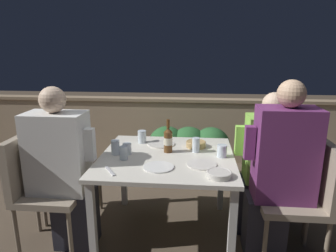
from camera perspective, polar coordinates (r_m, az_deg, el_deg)
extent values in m
plane|color=brown|center=(2.69, -0.16, -19.80)|extent=(16.00, 16.00, 0.00)
cube|color=tan|center=(4.10, 2.18, -0.98)|extent=(9.00, 0.14, 0.83)
cube|color=#9E8466|center=(4.01, 2.24, 5.00)|extent=(9.00, 0.18, 0.04)
cube|color=silver|center=(2.37, -0.17, -5.97)|extent=(1.04, 1.01, 0.03)
cube|color=silver|center=(2.23, -14.22, -18.06)|extent=(0.05, 0.05, 0.67)
cube|color=silver|center=(2.13, 12.08, -19.52)|extent=(0.05, 0.05, 0.67)
cube|color=silver|center=(2.99, -8.46, -8.83)|extent=(0.05, 0.05, 0.67)
cube|color=silver|center=(2.92, 10.10, -9.49)|extent=(0.05, 0.05, 0.67)
cube|color=brown|center=(3.54, 3.89, -8.32)|extent=(0.92, 0.36, 0.28)
ellipsoid|color=#2D6633|center=(3.44, -0.25, -3.33)|extent=(0.42, 0.47, 0.39)
ellipsoid|color=#2D6633|center=(3.43, 3.98, -3.44)|extent=(0.42, 0.47, 0.39)
ellipsoid|color=#2D6633|center=(3.43, 8.22, -3.54)|extent=(0.42, 0.47, 0.39)
cube|color=gray|center=(2.53, -21.04, -11.79)|extent=(0.47, 0.47, 0.05)
cube|color=gray|center=(2.54, -25.81, -6.32)|extent=(0.06, 0.47, 0.43)
cylinder|color=#7F705B|center=(2.58, -26.89, -17.74)|extent=(0.03, 0.03, 0.41)
cylinder|color=#7F705B|center=(2.41, -18.12, -19.34)|extent=(0.03, 0.03, 0.41)
cylinder|color=#7F705B|center=(2.89, -22.55, -13.70)|extent=(0.03, 0.03, 0.41)
cylinder|color=#7F705B|center=(2.73, -14.66, -14.73)|extent=(0.03, 0.03, 0.41)
cube|color=#282833|center=(2.56, -17.05, -16.32)|extent=(0.31, 0.23, 0.46)
cube|color=white|center=(2.38, -20.25, -4.82)|extent=(0.44, 0.26, 0.61)
cube|color=white|center=(2.26, -14.68, -3.43)|extent=(0.07, 0.07, 0.24)
sphere|color=beige|center=(2.28, -21.14, 4.70)|extent=(0.19, 0.19, 0.19)
cube|color=gray|center=(2.81, -18.39, -8.86)|extent=(0.47, 0.47, 0.05)
cube|color=gray|center=(2.82, -22.70, -3.96)|extent=(0.06, 0.47, 0.43)
cylinder|color=#7F705B|center=(2.84, -23.60, -14.35)|extent=(0.03, 0.03, 0.41)
cylinder|color=#7F705B|center=(2.67, -15.60, -15.46)|extent=(0.03, 0.03, 0.41)
cylinder|color=#7F705B|center=(3.16, -20.03, -10.94)|extent=(0.03, 0.03, 0.41)
cylinder|color=#7F705B|center=(3.01, -12.82, -11.67)|extent=(0.03, 0.03, 0.41)
cube|color=gray|center=(2.43, 22.21, -13.14)|extent=(0.47, 0.47, 0.05)
cube|color=gray|center=(2.40, 27.61, -7.74)|extent=(0.06, 0.47, 0.43)
cylinder|color=#7F705B|center=(2.32, 17.97, -20.69)|extent=(0.03, 0.03, 0.41)
cylinder|color=#7F705B|center=(2.44, 27.95, -19.87)|extent=(0.03, 0.03, 0.41)
cylinder|color=#7F705B|center=(2.66, 16.07, -15.64)|extent=(0.03, 0.03, 0.41)
cylinder|color=#7F705B|center=(2.77, 24.72, -15.24)|extent=(0.03, 0.03, 0.41)
cube|color=#282833|center=(2.48, 17.80, -17.48)|extent=(0.29, 0.23, 0.46)
cube|color=#6B2D66|center=(2.27, 21.40, -5.09)|extent=(0.41, 0.26, 0.67)
cube|color=#6B2D66|center=(2.18, 15.28, -3.08)|extent=(0.07, 0.07, 0.24)
sphere|color=tan|center=(2.17, 22.46, 5.70)|extent=(0.19, 0.19, 0.19)
cube|color=gray|center=(2.69, 19.86, -10.14)|extent=(0.47, 0.47, 0.05)
cube|color=gray|center=(2.66, 24.71, -5.28)|extent=(0.06, 0.47, 0.43)
cylinder|color=#7F705B|center=(2.57, 15.93, -16.79)|extent=(0.03, 0.03, 0.41)
cylinder|color=#7F705B|center=(2.68, 24.93, -16.32)|extent=(0.03, 0.03, 0.41)
cylinder|color=#7F705B|center=(2.92, 14.50, -12.62)|extent=(0.03, 0.03, 0.41)
cylinder|color=#7F705B|center=(3.02, 22.37, -12.42)|extent=(0.03, 0.03, 0.41)
cube|color=#282833|center=(2.74, 15.93, -14.10)|extent=(0.27, 0.23, 0.46)
cube|color=#8CCC4C|center=(2.56, 18.92, -4.15)|extent=(0.39, 0.26, 0.54)
cube|color=#8CCC4C|center=(2.49, 13.45, -2.68)|extent=(0.07, 0.07, 0.24)
sphere|color=beige|center=(2.47, 19.62, 3.90)|extent=(0.19, 0.19, 0.19)
cylinder|color=brown|center=(2.41, 0.09, -3.07)|extent=(0.07, 0.07, 0.17)
cylinder|color=beige|center=(2.41, 0.09, -2.88)|extent=(0.07, 0.07, 0.06)
cone|color=brown|center=(2.38, 0.09, -0.77)|extent=(0.07, 0.07, 0.03)
cylinder|color=brown|center=(2.37, 0.09, 0.43)|extent=(0.03, 0.03, 0.07)
cylinder|color=silver|center=(2.62, -1.34, -3.44)|extent=(0.24, 0.24, 0.01)
cylinder|color=silver|center=(2.19, 6.44, -7.29)|extent=(0.21, 0.21, 0.01)
cylinder|color=white|center=(2.13, -1.82, -7.82)|extent=(0.22, 0.22, 0.01)
cylinder|color=beige|center=(2.02, 9.72, -9.04)|extent=(0.17, 0.17, 0.03)
torus|color=beige|center=(2.01, 9.73, -8.69)|extent=(0.17, 0.17, 0.01)
cylinder|color=tan|center=(2.56, 5.33, -3.48)|extent=(0.17, 0.17, 0.05)
torus|color=tan|center=(2.56, 5.34, -3.06)|extent=(0.17, 0.17, 0.01)
cylinder|color=silver|center=(2.67, -4.97, -2.04)|extent=(0.07, 0.07, 0.11)
cylinder|color=silver|center=(2.43, 5.34, -3.61)|extent=(0.06, 0.06, 0.12)
cylinder|color=silver|center=(2.36, 10.24, -4.70)|extent=(0.08, 0.08, 0.10)
cylinder|color=silver|center=(2.41, -9.99, -4.02)|extent=(0.07, 0.07, 0.12)
cylinder|color=silver|center=(2.29, -8.45, -5.09)|extent=(0.06, 0.06, 0.10)
cylinder|color=silver|center=(2.40, -7.82, -4.34)|extent=(0.07, 0.07, 0.09)
cube|color=silver|center=(2.11, -10.97, -8.41)|extent=(0.11, 0.15, 0.01)
cylinder|color=#9E5638|center=(3.37, 20.42, -11.49)|extent=(0.27, 0.27, 0.18)
cylinder|color=#47331E|center=(3.30, 20.69, -8.80)|extent=(0.03, 0.03, 0.16)
ellipsoid|color=#2D6633|center=(3.21, 21.07, -4.97)|extent=(0.38, 0.38, 0.34)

